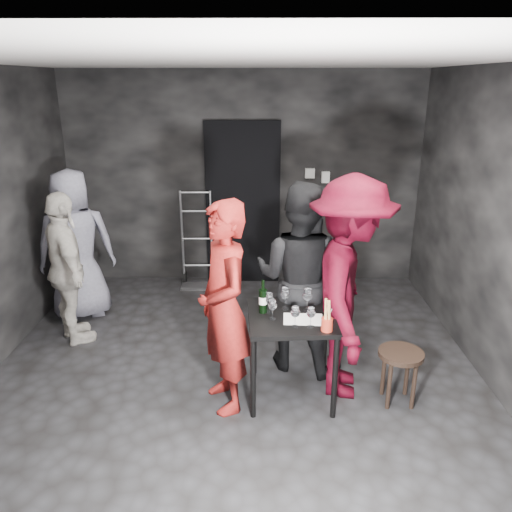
{
  "coord_description": "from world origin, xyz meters",
  "views": [
    {
      "loc": [
        0.23,
        -3.85,
        2.56
      ],
      "look_at": [
        0.19,
        0.25,
        1.11
      ],
      "focal_mm": 35.0,
      "sensor_mm": 36.0,
      "label": 1
    }
  ],
  "objects_px": {
    "tasting_table": "(292,326)",
    "bystander_cream": "(67,266)",
    "wine_bottle": "(263,300)",
    "server_red": "(224,292)",
    "man_maroon": "(351,262)",
    "woman_black": "(300,262)",
    "hand_truck": "(198,269)",
    "breadstick_cup": "(327,315)",
    "stool": "(400,361)",
    "bystander_grey": "(75,236)"
  },
  "relations": [
    {
      "from": "tasting_table",
      "to": "bystander_cream",
      "type": "height_order",
      "value": "bystander_cream"
    },
    {
      "from": "wine_bottle",
      "to": "server_red",
      "type": "bearing_deg",
      "value": -150.21
    },
    {
      "from": "server_red",
      "to": "man_maroon",
      "type": "relative_size",
      "value": 0.85
    },
    {
      "from": "tasting_table",
      "to": "woman_black",
      "type": "height_order",
      "value": "woman_black"
    },
    {
      "from": "hand_truck",
      "to": "man_maroon",
      "type": "distance_m",
      "value": 2.95
    },
    {
      "from": "hand_truck",
      "to": "breadstick_cup",
      "type": "distance_m",
      "value": 3.06
    },
    {
      "from": "tasting_table",
      "to": "server_red",
      "type": "relative_size",
      "value": 0.37
    },
    {
      "from": "stool",
      "to": "bystander_grey",
      "type": "height_order",
      "value": "bystander_grey"
    },
    {
      "from": "breadstick_cup",
      "to": "stool",
      "type": "bearing_deg",
      "value": 14.38
    },
    {
      "from": "breadstick_cup",
      "to": "tasting_table",
      "type": "bearing_deg",
      "value": 132.26
    },
    {
      "from": "wine_bottle",
      "to": "bystander_cream",
      "type": "bearing_deg",
      "value": 155.62
    },
    {
      "from": "server_red",
      "to": "wine_bottle",
      "type": "xyz_separation_m",
      "value": [
        0.31,
        0.18,
        -0.15
      ]
    },
    {
      "from": "server_red",
      "to": "woman_black",
      "type": "bearing_deg",
      "value": 111.72
    },
    {
      "from": "stool",
      "to": "man_maroon",
      "type": "bearing_deg",
      "value": 154.81
    },
    {
      "from": "man_maroon",
      "to": "breadstick_cup",
      "type": "height_order",
      "value": "man_maroon"
    },
    {
      "from": "tasting_table",
      "to": "server_red",
      "type": "xyz_separation_m",
      "value": [
        -0.55,
        -0.13,
        0.35
      ]
    },
    {
      "from": "wine_bottle",
      "to": "breadstick_cup",
      "type": "distance_m",
      "value": 0.58
    },
    {
      "from": "stool",
      "to": "server_red",
      "type": "xyz_separation_m",
      "value": [
        -1.44,
        -0.03,
        0.62
      ]
    },
    {
      "from": "tasting_table",
      "to": "wine_bottle",
      "type": "bearing_deg",
      "value": 169.74
    },
    {
      "from": "stool",
      "to": "bystander_cream",
      "type": "height_order",
      "value": "bystander_cream"
    },
    {
      "from": "tasting_table",
      "to": "woman_black",
      "type": "xyz_separation_m",
      "value": [
        0.09,
        0.49,
        0.38
      ]
    },
    {
      "from": "hand_truck",
      "to": "stool",
      "type": "bearing_deg",
      "value": -53.37
    },
    {
      "from": "man_maroon",
      "to": "bystander_cream",
      "type": "distance_m",
      "value": 2.8
    },
    {
      "from": "stool",
      "to": "breadstick_cup",
      "type": "distance_m",
      "value": 0.83
    },
    {
      "from": "woman_black",
      "to": "breadstick_cup",
      "type": "relative_size",
      "value": 7.35
    },
    {
      "from": "tasting_table",
      "to": "man_maroon",
      "type": "distance_m",
      "value": 0.71
    },
    {
      "from": "bystander_grey",
      "to": "man_maroon",
      "type": "bearing_deg",
      "value": 133.36
    },
    {
      "from": "stool",
      "to": "wine_bottle",
      "type": "height_order",
      "value": "wine_bottle"
    },
    {
      "from": "bystander_cream",
      "to": "wine_bottle",
      "type": "relative_size",
      "value": 5.81
    },
    {
      "from": "server_red",
      "to": "woman_black",
      "type": "height_order",
      "value": "woman_black"
    },
    {
      "from": "tasting_table",
      "to": "man_maroon",
      "type": "bearing_deg",
      "value": 11.54
    },
    {
      "from": "tasting_table",
      "to": "breadstick_cup",
      "type": "distance_m",
      "value": 0.43
    },
    {
      "from": "bystander_cream",
      "to": "breadstick_cup",
      "type": "height_order",
      "value": "bystander_cream"
    },
    {
      "from": "stool",
      "to": "breadstick_cup",
      "type": "height_order",
      "value": "breadstick_cup"
    },
    {
      "from": "hand_truck",
      "to": "bystander_cream",
      "type": "height_order",
      "value": "bystander_cream"
    },
    {
      "from": "bystander_grey",
      "to": "wine_bottle",
      "type": "bearing_deg",
      "value": 124.98
    },
    {
      "from": "hand_truck",
      "to": "server_red",
      "type": "bearing_deg",
      "value": -79.54
    },
    {
      "from": "server_red",
      "to": "hand_truck",
      "type": "bearing_deg",
      "value": 169.52
    },
    {
      "from": "woman_black",
      "to": "bystander_cream",
      "type": "bearing_deg",
      "value": 12.32
    },
    {
      "from": "woman_black",
      "to": "breadstick_cup",
      "type": "distance_m",
      "value": 0.79
    },
    {
      "from": "bystander_cream",
      "to": "wine_bottle",
      "type": "xyz_separation_m",
      "value": [
        1.95,
        -0.88,
        0.04
      ]
    },
    {
      "from": "man_maroon",
      "to": "bystander_grey",
      "type": "distance_m",
      "value": 3.11
    },
    {
      "from": "server_red",
      "to": "man_maroon",
      "type": "xyz_separation_m",
      "value": [
        1.01,
        0.23,
        0.17
      ]
    },
    {
      "from": "stool",
      "to": "woman_black",
      "type": "bearing_deg",
      "value": 143.54
    },
    {
      "from": "man_maroon",
      "to": "server_red",
      "type": "bearing_deg",
      "value": 111.15
    },
    {
      "from": "server_red",
      "to": "breadstick_cup",
      "type": "height_order",
      "value": "server_red"
    },
    {
      "from": "hand_truck",
      "to": "wine_bottle",
      "type": "height_order",
      "value": "hand_truck"
    },
    {
      "from": "hand_truck",
      "to": "wine_bottle",
      "type": "distance_m",
      "value": 2.59
    },
    {
      "from": "bystander_cream",
      "to": "bystander_grey",
      "type": "distance_m",
      "value": 0.61
    },
    {
      "from": "bystander_cream",
      "to": "man_maroon",
      "type": "bearing_deg",
      "value": -141.69
    }
  ]
}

